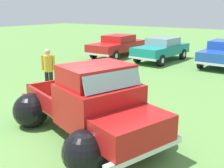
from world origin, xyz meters
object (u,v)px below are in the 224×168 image
object	(u,v)px
show_car_2	(224,52)
spectator_0	(48,68)
show_car_0	(117,45)
show_car_1	(162,48)
vintage_pickup_truck	(93,111)

from	to	relation	value
show_car_2	spectator_0	xyz separation A→B (m)	(-4.35, -9.01, 0.18)
show_car_0	show_car_1	distance (m)	3.16
vintage_pickup_truck	show_car_2	world-z (taller)	vintage_pickup_truck
vintage_pickup_truck	show_car_0	bearing A→B (deg)	139.05
show_car_2	spectator_0	distance (m)	10.01
show_car_0	show_car_2	xyz separation A→B (m)	(6.73, 0.69, -0.00)
vintage_pickup_truck	show_car_1	bearing A→B (deg)	124.48
show_car_0	spectator_0	world-z (taller)	spectator_0
show_car_0	show_car_2	world-z (taller)	same
vintage_pickup_truck	spectator_0	bearing A→B (deg)	169.21
show_car_1	vintage_pickup_truck	bearing A→B (deg)	20.85
vintage_pickup_truck	show_car_0	world-z (taller)	vintage_pickup_truck
show_car_0	show_car_1	xyz separation A→B (m)	(3.16, 0.16, -0.00)
vintage_pickup_truck	show_car_2	size ratio (longest dim) A/B	1.17
show_car_1	spectator_0	size ratio (longest dim) A/B	2.67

